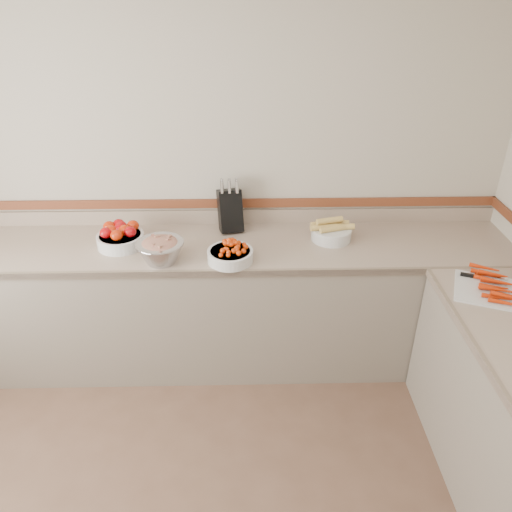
{
  "coord_description": "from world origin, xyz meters",
  "views": [
    {
      "loc": [
        0.29,
        -1.12,
        2.41
      ],
      "look_at": [
        0.35,
        1.35,
        1.0
      ],
      "focal_mm": 35.0,
      "sensor_mm": 36.0,
      "label": 1
    }
  ],
  "objects_px": {
    "knife_block": "(230,209)",
    "tomato_bowl": "(120,236)",
    "corn_bowl": "(331,231)",
    "rhubarb_bowl": "(160,250)",
    "cutting_board": "(495,288)",
    "cherry_tomato_bowl": "(230,254)"
  },
  "relations": [
    {
      "from": "knife_block",
      "to": "corn_bowl",
      "type": "relative_size",
      "value": 1.27
    },
    {
      "from": "knife_block",
      "to": "tomato_bowl",
      "type": "distance_m",
      "value": 0.72
    },
    {
      "from": "rhubarb_bowl",
      "to": "corn_bowl",
      "type": "bearing_deg",
      "value": 14.21
    },
    {
      "from": "cherry_tomato_bowl",
      "to": "tomato_bowl",
      "type": "bearing_deg",
      "value": 163.09
    },
    {
      "from": "knife_block",
      "to": "tomato_bowl",
      "type": "xyz_separation_m",
      "value": [
        -0.69,
        -0.21,
        -0.08
      ]
    },
    {
      "from": "tomato_bowl",
      "to": "corn_bowl",
      "type": "bearing_deg",
      "value": 2.39
    },
    {
      "from": "tomato_bowl",
      "to": "cherry_tomato_bowl",
      "type": "relative_size",
      "value": 1.07
    },
    {
      "from": "knife_block",
      "to": "corn_bowl",
      "type": "bearing_deg",
      "value": -13.27
    },
    {
      "from": "knife_block",
      "to": "cherry_tomato_bowl",
      "type": "xyz_separation_m",
      "value": [
        0.01,
        -0.42,
        -0.1
      ]
    },
    {
      "from": "rhubarb_bowl",
      "to": "cutting_board",
      "type": "distance_m",
      "value": 1.89
    },
    {
      "from": "cherry_tomato_bowl",
      "to": "cutting_board",
      "type": "xyz_separation_m",
      "value": [
        1.44,
        -0.36,
        -0.03
      ]
    },
    {
      "from": "tomato_bowl",
      "to": "cutting_board",
      "type": "height_order",
      "value": "tomato_bowl"
    },
    {
      "from": "knife_block",
      "to": "corn_bowl",
      "type": "distance_m",
      "value": 0.68
    },
    {
      "from": "corn_bowl",
      "to": "cutting_board",
      "type": "height_order",
      "value": "corn_bowl"
    },
    {
      "from": "knife_block",
      "to": "tomato_bowl",
      "type": "height_order",
      "value": "knife_block"
    },
    {
      "from": "tomato_bowl",
      "to": "rhubarb_bowl",
      "type": "relative_size",
      "value": 1.04
    },
    {
      "from": "corn_bowl",
      "to": "rhubarb_bowl",
      "type": "bearing_deg",
      "value": -165.79
    },
    {
      "from": "cherry_tomato_bowl",
      "to": "corn_bowl",
      "type": "bearing_deg",
      "value": 22.49
    },
    {
      "from": "tomato_bowl",
      "to": "cherry_tomato_bowl",
      "type": "distance_m",
      "value": 0.73
    },
    {
      "from": "cherry_tomato_bowl",
      "to": "corn_bowl",
      "type": "height_order",
      "value": "same"
    },
    {
      "from": "corn_bowl",
      "to": "cutting_board",
      "type": "distance_m",
      "value": 1.01
    },
    {
      "from": "knife_block",
      "to": "rhubarb_bowl",
      "type": "relative_size",
      "value": 1.28
    }
  ]
}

